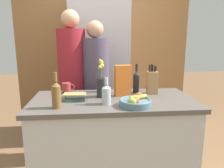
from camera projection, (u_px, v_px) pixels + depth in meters
name	position (u px, v px, depth m)	size (l,w,h in m)	color
kitchen_island	(113.00, 145.00, 2.09)	(1.48, 0.74, 0.93)	silver
back_wall_wood	(103.00, 48.00, 3.48)	(2.68, 0.12, 2.60)	olive
refrigerator	(100.00, 70.00, 3.19)	(0.81, 0.63, 2.01)	#B7B7BC
fruit_bowl	(135.00, 102.00, 1.78)	(0.26, 0.26, 0.10)	slate
knife_block	(152.00, 82.00, 2.16)	(0.10, 0.09, 0.30)	#A87A4C
flower_vase	(101.00, 85.00, 2.04)	(0.09, 0.09, 0.36)	#232328
cereal_box	(123.00, 81.00, 2.07)	(0.16, 0.08, 0.30)	orange
coffee_mug	(67.00, 88.00, 2.20)	(0.13, 0.09, 0.10)	#99332D
book_stack	(75.00, 97.00, 1.95)	(0.21, 0.16, 0.06)	#3D6047
bottle_oil	(56.00, 94.00, 1.72)	(0.07, 0.07, 0.29)	brown
bottle_vinegar	(101.00, 83.00, 2.23)	(0.06, 0.06, 0.24)	black
bottle_wine	(106.00, 94.00, 1.82)	(0.08, 0.08, 0.23)	#B2BCC1
bottle_water	(136.00, 81.00, 2.21)	(0.06, 0.06, 0.29)	black
person_at_sink	(72.00, 78.00, 2.56)	(0.32, 0.32, 1.78)	#383842
person_in_blue	(96.00, 84.00, 2.58)	(0.32, 0.32, 1.66)	#383842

